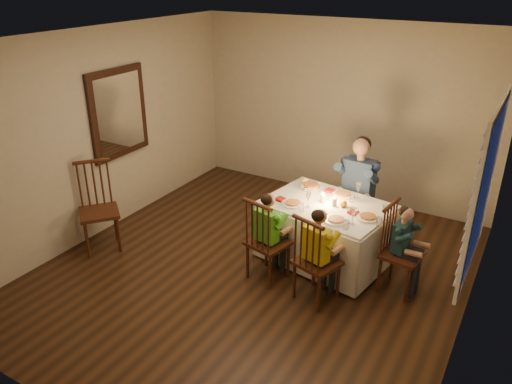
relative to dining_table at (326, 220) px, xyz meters
The scene contains 26 objects.
ground 1.03m from the dining_table, 132.64° to the right, with size 5.00×5.00×0.00m, color black.
wall_left 3.02m from the dining_table, 167.18° to the right, with size 0.02×5.00×2.60m, color #BAB19F.
wall_right 1.94m from the dining_table, 21.40° to the right, with size 0.02×5.00×2.60m, color #BAB19F.
wall_back 2.09m from the dining_table, 107.85° to the left, with size 4.50×0.02×2.60m, color #BAB19F.
ceiling 2.25m from the dining_table, 132.64° to the right, with size 5.00×5.00×0.00m, color white.
dining_table is the anchor object (origin of this frame).
chair_adult 0.93m from the dining_table, 83.11° to the left, with size 0.41×0.39×1.00m, color #38180F, non-canonical shape.
chair_near_left 0.95m from the dining_table, 120.42° to the right, with size 0.41×0.39×1.00m, color #38180F, non-canonical shape.
chair_near_right 0.96m from the dining_table, 73.38° to the right, with size 0.41×0.39×1.00m, color #38180F, non-canonical shape.
chair_end 1.09m from the dining_table, 10.58° to the right, with size 0.41×0.39×1.00m, color #38180F, non-canonical shape.
chair_extra 2.80m from the dining_table, 155.03° to the right, with size 0.46×0.44×1.12m, color #38180F, non-canonical shape.
adult 0.93m from the dining_table, 83.11° to the left, with size 0.50×0.46×1.33m, color navy, non-canonical shape.
child_green 0.95m from the dining_table, 120.42° to the right, with size 0.34×0.31×1.05m, color green, non-canonical shape.
child_yellow 0.96m from the dining_table, 73.38° to the right, with size 0.35×0.32×1.06m, color gold, non-canonical shape.
child_teal 1.09m from the dining_table, 10.58° to the right, with size 0.31×0.29×1.00m, color #173339, non-canonical shape.
setting_adult 0.38m from the dining_table, 77.17° to the left, with size 0.26×0.26×0.02m, color white.
setting_green 0.46m from the dining_table, 147.02° to the right, with size 0.26×0.26×0.02m, color white.
setting_yellow 0.49m from the dining_table, 55.04° to the right, with size 0.26×0.26×0.02m, color white.
setting_teal 0.58m from the dining_table, 12.33° to the right, with size 0.26×0.26×0.02m, color white.
candle_left 0.27m from the dining_table, behind, with size 0.06×0.06×0.10m, color silver.
candle_right 0.28m from the dining_table, ahead, with size 0.06×0.06×0.10m, color silver.
squash 0.65m from the dining_table, 141.19° to the left, with size 0.09×0.09×0.09m, color yellow.
orange_fruit 0.31m from the dining_table, ahead, with size 0.08×0.08×0.08m, color #FFA115.
serving_bowl 0.49m from the dining_table, 140.29° to the left, with size 0.23×0.23×0.06m, color white.
wall_mirror 3.00m from the dining_table, behind, with size 0.06×0.95×1.15m.
window_blinds 1.96m from the dining_table, 18.80° to the right, with size 0.07×1.34×1.54m.
Camera 1 is at (2.50, -4.23, 3.25)m, focal length 35.00 mm.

